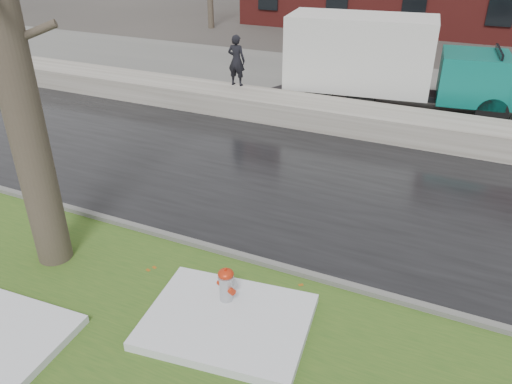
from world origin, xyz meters
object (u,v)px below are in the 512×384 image
at_px(fire_hydrant, 226,286).
at_px(box_truck, 388,62).
at_px(worker, 236,60).
at_px(tree, 8,49).

height_order(fire_hydrant, box_truck, box_truck).
relative_size(fire_hydrant, box_truck, 0.09).
relative_size(box_truck, worker, 5.43).
bearing_deg(tree, box_truck, 71.90).
distance_m(tree, worker, 10.13).
height_order(box_truck, worker, box_truck).
relative_size(tree, box_truck, 0.84).
xyz_separation_m(fire_hydrant, worker, (-4.68, 9.64, 1.15)).
relative_size(fire_hydrant, tree, 0.10).
xyz_separation_m(fire_hydrant, tree, (-3.71, -0.14, 3.57)).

